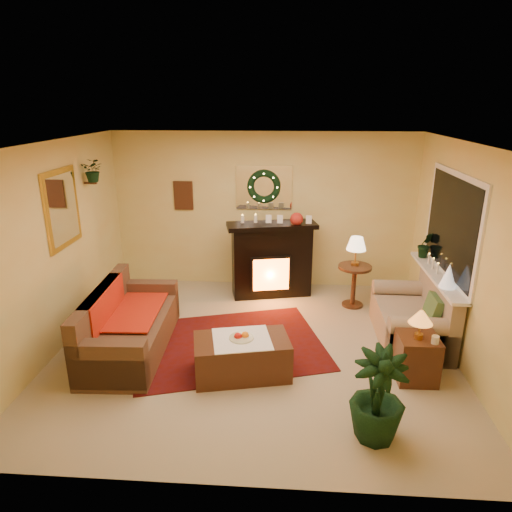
# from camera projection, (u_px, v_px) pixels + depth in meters

# --- Properties ---
(floor) EXTENTS (5.00, 5.00, 0.00)m
(floor) POSITION_uv_depth(u_px,v_px,m) (254.00, 348.00, 5.93)
(floor) COLOR beige
(floor) RESTS_ON ground
(ceiling) EXTENTS (5.00, 5.00, 0.00)m
(ceiling) POSITION_uv_depth(u_px,v_px,m) (254.00, 143.00, 5.09)
(ceiling) COLOR white
(ceiling) RESTS_ON ground
(wall_back) EXTENTS (5.00, 5.00, 0.00)m
(wall_back) POSITION_uv_depth(u_px,v_px,m) (264.00, 211.00, 7.64)
(wall_back) COLOR #EFD88C
(wall_back) RESTS_ON ground
(wall_front) EXTENTS (5.00, 5.00, 0.00)m
(wall_front) POSITION_uv_depth(u_px,v_px,m) (232.00, 349.00, 3.39)
(wall_front) COLOR #EFD88C
(wall_front) RESTS_ON ground
(wall_left) EXTENTS (4.50, 4.50, 0.00)m
(wall_left) POSITION_uv_depth(u_px,v_px,m) (54.00, 249.00, 5.68)
(wall_left) COLOR #EFD88C
(wall_left) RESTS_ON ground
(wall_right) EXTENTS (4.50, 4.50, 0.00)m
(wall_right) POSITION_uv_depth(u_px,v_px,m) (466.00, 258.00, 5.35)
(wall_right) COLOR #EFD88C
(wall_right) RESTS_ON ground
(area_rug) EXTENTS (2.81, 2.40, 0.01)m
(area_rug) POSITION_uv_depth(u_px,v_px,m) (229.00, 345.00, 6.01)
(area_rug) COLOR #3A0C04
(area_rug) RESTS_ON floor
(sofa) EXTENTS (0.93, 1.97, 0.83)m
(sofa) POSITION_uv_depth(u_px,v_px,m) (131.00, 319.00, 5.77)
(sofa) COLOR #40291F
(sofa) RESTS_ON floor
(red_throw) EXTENTS (0.72, 1.18, 0.02)m
(red_throw) POSITION_uv_depth(u_px,v_px,m) (131.00, 311.00, 5.94)
(red_throw) COLOR red
(red_throw) RESTS_ON sofa
(fireplace) EXTENTS (1.31, 0.66, 1.15)m
(fireplace) POSITION_uv_depth(u_px,v_px,m) (271.00, 263.00, 7.42)
(fireplace) COLOR black
(fireplace) RESTS_ON floor
(poinsettia) EXTENTS (0.21, 0.21, 0.21)m
(poinsettia) POSITION_uv_depth(u_px,v_px,m) (297.00, 219.00, 7.12)
(poinsettia) COLOR #A82118
(poinsettia) RESTS_ON fireplace
(mantel_candle_a) EXTENTS (0.06, 0.06, 0.17)m
(mantel_candle_a) POSITION_uv_depth(u_px,v_px,m) (243.00, 221.00, 7.20)
(mantel_candle_a) COLOR white
(mantel_candle_a) RESTS_ON fireplace
(mantel_candle_b) EXTENTS (0.06, 0.06, 0.17)m
(mantel_candle_b) POSITION_uv_depth(u_px,v_px,m) (256.00, 220.00, 7.22)
(mantel_candle_b) COLOR white
(mantel_candle_b) RESTS_ON fireplace
(mantel_mirror) EXTENTS (0.92, 0.02, 0.72)m
(mantel_mirror) POSITION_uv_depth(u_px,v_px,m) (264.00, 188.00, 7.49)
(mantel_mirror) COLOR white
(mantel_mirror) RESTS_ON wall_back
(wreath) EXTENTS (0.55, 0.11, 0.55)m
(wreath) POSITION_uv_depth(u_px,v_px,m) (264.00, 187.00, 7.45)
(wreath) COLOR #194719
(wreath) RESTS_ON wall_back
(wall_art) EXTENTS (0.32, 0.03, 0.48)m
(wall_art) POSITION_uv_depth(u_px,v_px,m) (183.00, 195.00, 7.63)
(wall_art) COLOR #381E11
(wall_art) RESTS_ON wall_back
(gold_mirror) EXTENTS (0.03, 0.84, 1.00)m
(gold_mirror) POSITION_uv_depth(u_px,v_px,m) (62.00, 208.00, 5.82)
(gold_mirror) COLOR gold
(gold_mirror) RESTS_ON wall_left
(hanging_plant) EXTENTS (0.33, 0.28, 0.36)m
(hanging_plant) POSITION_uv_depth(u_px,v_px,m) (95.00, 182.00, 6.44)
(hanging_plant) COLOR #194719
(hanging_plant) RESTS_ON wall_left
(loveseat) EXTENTS (0.84, 1.43, 0.82)m
(loveseat) POSITION_uv_depth(u_px,v_px,m) (411.00, 311.00, 6.03)
(loveseat) COLOR #816350
(loveseat) RESTS_ON floor
(window_frame) EXTENTS (0.03, 1.86, 1.36)m
(window_frame) POSITION_uv_depth(u_px,v_px,m) (452.00, 226.00, 5.79)
(window_frame) COLOR white
(window_frame) RESTS_ON wall_right
(window_glass) EXTENTS (0.02, 1.70, 1.22)m
(window_glass) POSITION_uv_depth(u_px,v_px,m) (451.00, 226.00, 5.79)
(window_glass) COLOR black
(window_glass) RESTS_ON wall_right
(window_sill) EXTENTS (0.22, 1.86, 0.04)m
(window_sill) POSITION_uv_depth(u_px,v_px,m) (437.00, 275.00, 6.01)
(window_sill) COLOR white
(window_sill) RESTS_ON wall_right
(mini_tree) EXTENTS (0.20, 0.20, 0.30)m
(mini_tree) POSITION_uv_depth(u_px,v_px,m) (449.00, 276.00, 5.53)
(mini_tree) COLOR white
(mini_tree) RESTS_ON window_sill
(sill_plant) EXTENTS (0.27, 0.22, 0.50)m
(sill_plant) POSITION_uv_depth(u_px,v_px,m) (425.00, 245.00, 6.58)
(sill_plant) COLOR #1F5118
(sill_plant) RESTS_ON window_sill
(side_table_round) EXTENTS (0.64, 0.64, 0.66)m
(side_table_round) POSITION_uv_depth(u_px,v_px,m) (354.00, 286.00, 7.07)
(side_table_round) COLOR black
(side_table_round) RESTS_ON floor
(lamp_cream) EXTENTS (0.30, 0.30, 0.46)m
(lamp_cream) POSITION_uv_depth(u_px,v_px,m) (356.00, 252.00, 6.92)
(lamp_cream) COLOR #FFDFB2
(lamp_cream) RESTS_ON side_table_round
(end_table_square) EXTENTS (0.45, 0.45, 0.54)m
(end_table_square) POSITION_uv_depth(u_px,v_px,m) (416.00, 358.00, 5.20)
(end_table_square) COLOR #331D0C
(end_table_square) RESTS_ON floor
(lamp_tiffany) EXTENTS (0.26, 0.26, 0.39)m
(lamp_tiffany) POSITION_uv_depth(u_px,v_px,m) (420.00, 322.00, 5.02)
(lamp_tiffany) COLOR yellow
(lamp_tiffany) RESTS_ON end_table_square
(coffee_table) EXTENTS (1.19, 0.82, 0.46)m
(coffee_table) POSITION_uv_depth(u_px,v_px,m) (242.00, 358.00, 5.31)
(coffee_table) COLOR #3A140D
(coffee_table) RESTS_ON floor
(fruit_bowl) EXTENTS (0.28, 0.28, 0.07)m
(fruit_bowl) POSITION_uv_depth(u_px,v_px,m) (241.00, 340.00, 5.24)
(fruit_bowl) COLOR beige
(fruit_bowl) RESTS_ON coffee_table
(floor_palm) EXTENTS (1.56, 1.56, 2.76)m
(floor_palm) POSITION_uv_depth(u_px,v_px,m) (378.00, 397.00, 4.23)
(floor_palm) COLOR #1B3617
(floor_palm) RESTS_ON floor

